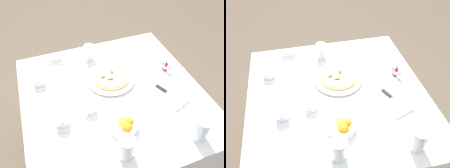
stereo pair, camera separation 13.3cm
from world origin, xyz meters
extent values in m
plane|color=brown|center=(0.00, 0.00, 0.00)|extent=(8.00, 8.00, 0.00)
cube|color=white|center=(0.00, 0.00, 0.72)|extent=(1.05, 1.05, 0.02)
cube|color=white|center=(0.00, -0.52, 0.57)|extent=(1.05, 0.01, 0.28)
cube|color=white|center=(0.00, 0.52, 0.57)|extent=(1.05, 0.01, 0.28)
cube|color=white|center=(-0.52, 0.00, 0.57)|extent=(0.01, 1.05, 0.28)
cylinder|color=brown|center=(-0.43, -0.43, 0.36)|extent=(0.06, 0.06, 0.71)
cylinder|color=brown|center=(-0.43, 0.43, 0.36)|extent=(0.06, 0.06, 0.71)
cylinder|color=white|center=(-0.12, 0.03, 0.74)|extent=(0.18, 0.18, 0.01)
cylinder|color=white|center=(-0.12, 0.03, 0.74)|extent=(0.31, 0.31, 0.01)
cylinder|color=#DBAD60|center=(-0.12, 0.03, 0.75)|extent=(0.24, 0.24, 0.01)
cylinder|color=#EAC66B|center=(-0.12, 0.03, 0.76)|extent=(0.21, 0.21, 0.00)
ellipsoid|color=#2D7533|center=(-0.12, -0.02, 0.77)|extent=(0.03, 0.04, 0.01)
ellipsoid|color=#2D7533|center=(-0.09, 0.02, 0.77)|extent=(0.02, 0.04, 0.01)
ellipsoid|color=#2D7533|center=(-0.15, 0.05, 0.77)|extent=(0.04, 0.03, 0.01)
cylinder|color=white|center=(0.08, -0.16, 0.73)|extent=(0.13, 0.13, 0.01)
cylinder|color=white|center=(0.08, -0.16, 0.76)|extent=(0.08, 0.08, 0.05)
torus|color=white|center=(0.12, -0.19, 0.77)|extent=(0.03, 0.02, 0.03)
cylinder|color=black|center=(0.08, -0.16, 0.78)|extent=(0.07, 0.07, 0.00)
cylinder|color=white|center=(0.11, -0.32, 0.73)|extent=(0.13, 0.13, 0.01)
cylinder|color=white|center=(0.11, -0.32, 0.77)|extent=(0.08, 0.08, 0.06)
torus|color=white|center=(0.06, -0.32, 0.77)|extent=(0.04, 0.01, 0.03)
cylinder|color=black|center=(0.11, -0.32, 0.79)|extent=(0.07, 0.07, 0.00)
cylinder|color=white|center=(-0.23, -0.39, 0.73)|extent=(0.13, 0.13, 0.01)
cylinder|color=white|center=(-0.23, -0.39, 0.76)|extent=(0.08, 0.08, 0.05)
torus|color=white|center=(-0.26, -0.44, 0.77)|extent=(0.02, 0.03, 0.03)
cylinder|color=black|center=(-0.23, -0.39, 0.78)|extent=(0.07, 0.07, 0.00)
cylinder|color=white|center=(-0.36, -0.04, 0.79)|extent=(0.07, 0.07, 0.11)
cylinder|color=silver|center=(-0.36, -0.04, 0.77)|extent=(0.06, 0.06, 0.08)
cylinder|color=white|center=(0.42, 0.29, 0.80)|extent=(0.08, 0.08, 0.13)
cylinder|color=silver|center=(0.42, 0.29, 0.78)|extent=(0.07, 0.07, 0.09)
cylinder|color=white|center=(0.38, -0.08, 0.80)|extent=(0.07, 0.07, 0.13)
cylinder|color=silver|center=(0.38, -0.08, 0.78)|extent=(0.07, 0.07, 0.09)
cube|color=white|center=(0.12, 0.29, 0.74)|extent=(0.25, 0.19, 0.02)
cube|color=silver|center=(0.17, 0.31, 0.75)|extent=(0.12, 0.07, 0.01)
cube|color=black|center=(0.08, 0.27, 0.76)|extent=(0.08, 0.05, 0.01)
cylinder|color=white|center=(0.24, -0.03, 0.75)|extent=(0.15, 0.15, 0.04)
sphere|color=orange|center=(0.27, -0.03, 0.77)|extent=(0.06, 0.06, 0.06)
sphere|color=orange|center=(0.24, -0.01, 0.77)|extent=(0.05, 0.05, 0.05)
sphere|color=orange|center=(0.23, -0.03, 0.77)|extent=(0.05, 0.05, 0.05)
sphere|color=yellow|center=(0.24, -0.04, 0.77)|extent=(0.06, 0.06, 0.06)
cylinder|color=#B7140F|center=(-0.08, 0.40, 0.76)|extent=(0.02, 0.02, 0.05)
cylinder|color=white|center=(-0.08, 0.40, 0.76)|extent=(0.02, 0.02, 0.02)
cone|color=#B7140F|center=(-0.08, 0.40, 0.79)|extent=(0.02, 0.02, 0.02)
cylinder|color=#1E722D|center=(-0.08, 0.40, 0.81)|extent=(0.01, 0.01, 0.01)
cylinder|color=white|center=(-0.05, 0.41, 0.75)|extent=(0.03, 0.03, 0.04)
cylinder|color=white|center=(-0.05, 0.41, 0.75)|extent=(0.02, 0.02, 0.03)
sphere|color=silver|center=(-0.05, 0.41, 0.78)|extent=(0.02, 0.02, 0.02)
cylinder|color=white|center=(-0.10, 0.39, 0.75)|extent=(0.03, 0.03, 0.04)
cylinder|color=#38332D|center=(-0.10, 0.39, 0.75)|extent=(0.02, 0.02, 0.03)
sphere|color=silver|center=(-0.10, 0.39, 0.78)|extent=(0.02, 0.02, 0.02)
cube|color=white|center=(-0.42, -0.26, 0.76)|extent=(0.03, 0.09, 0.06)
camera|label=1|loc=(0.82, -0.31, 1.69)|focal=35.11mm
camera|label=2|loc=(0.86, -0.19, 1.69)|focal=35.11mm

